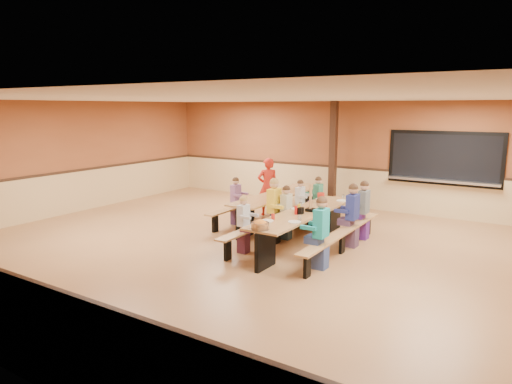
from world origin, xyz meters
The scene contains 23 objects.
ground centered at (0.00, 0.00, 0.00)m, with size 12.00×12.00×0.00m, color brown.
room_envelope centered at (0.00, 0.00, 0.69)m, with size 12.04×10.04×3.02m.
kitchen_pass_through centered at (2.60, 4.96, 1.49)m, with size 2.78×0.28×1.38m.
structural_post centered at (-0.20, 4.40, 1.50)m, with size 0.18×0.18×3.00m, color black.
cafeteria_table_main centered at (0.74, 0.80, 0.53)m, with size 1.91×3.70×0.74m.
cafeteria_table_second centered at (-0.67, 2.25, 0.53)m, with size 1.91×3.70×0.74m.
seated_child_white_left centered at (-0.09, -0.21, 0.56)m, with size 0.33×0.27×1.12m, color silver, non-canonical shape.
seated_adult_yellow centered at (-0.09, 0.97, 0.65)m, with size 0.42×0.34×1.31m, color yellow, non-canonical shape.
seated_child_grey_left centered at (-0.09, 2.21, 0.56)m, with size 0.32×0.26×1.12m, color silver, non-canonical shape.
seated_child_teal_right centered at (1.56, -0.22, 0.64)m, with size 0.41×0.33×1.29m, color teal, non-canonical shape.
seated_child_navy_right centered at (1.56, 1.31, 0.65)m, with size 0.41×0.34×1.29m, color navy, non-canonical shape.
seated_child_char_right centered at (1.56, 1.98, 0.63)m, with size 0.39×0.32×1.26m, color #4E5457, non-canonical shape.
seated_child_purple_sec centered at (-1.49, 1.54, 0.57)m, with size 0.34×0.28×1.15m, color #794E76, non-canonical shape.
seated_child_green_sec centered at (0.16, 2.69, 0.57)m, with size 0.34×0.28×1.15m, color #347F5E, non-canonical shape.
seated_child_tan_sec centered at (0.16, 1.07, 0.58)m, with size 0.35×0.28×1.16m, color #C1BC97, non-canonical shape.
standing_woman centered at (-1.35, 2.81, 0.76)m, with size 0.56×0.37×1.53m, color #B42114.
punch_pitcher centered at (0.64, 1.78, 0.85)m, with size 0.16×0.16×0.22m, color red.
chip_bowl centered at (0.69, -0.85, 0.81)m, with size 0.32×0.32×0.15m, color orange, non-canonical shape.
napkin_dispenser centered at (0.76, 0.55, 0.80)m, with size 0.10×0.14×0.13m, color black.
condiment_mustard centered at (0.67, 0.67, 0.82)m, with size 0.06×0.06×0.17m, color yellow.
condiment_ketchup centered at (0.70, 0.47, 0.82)m, with size 0.06×0.06×0.17m, color #B2140F.
table_paddle centered at (0.82, 0.88, 0.88)m, with size 0.16×0.16×0.56m.
place_settings centered at (0.74, 0.80, 0.80)m, with size 0.65×3.30×0.11m, color beige, non-canonical shape.
Camera 1 is at (4.75, -7.38, 2.83)m, focal length 32.00 mm.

